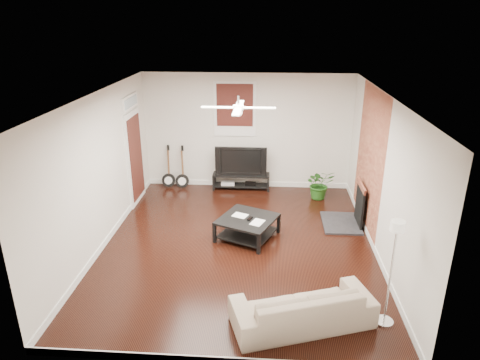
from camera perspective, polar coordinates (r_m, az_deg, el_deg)
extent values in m
cube|color=black|center=(8.21, -0.19, -8.52)|extent=(5.00, 6.00, 0.01)
cube|color=white|center=(7.25, -0.22, 11.10)|extent=(5.00, 6.00, 0.01)
cube|color=silver|center=(10.48, 0.98, 6.39)|extent=(5.00, 0.01, 2.80)
cube|color=silver|center=(4.93, -2.77, -11.53)|extent=(5.00, 0.01, 2.80)
cube|color=silver|center=(8.18, -17.96, 1.06)|extent=(0.01, 6.00, 2.80)
cube|color=silver|center=(7.86, 18.30, 0.21)|extent=(0.01, 6.00, 2.80)
cube|color=brown|center=(8.77, 16.74, 2.53)|extent=(0.02, 2.20, 2.80)
cube|color=black|center=(9.04, 14.34, -3.06)|extent=(0.80, 1.10, 0.92)
cube|color=#3C1310|center=(10.34, -0.69, 9.32)|extent=(1.00, 0.06, 1.30)
cube|color=white|center=(9.91, -13.76, 4.00)|extent=(0.08, 1.00, 2.50)
cube|color=black|center=(10.65, 0.15, -0.19)|extent=(1.39, 0.37, 0.39)
imported|color=black|center=(10.48, 0.16, 2.67)|extent=(1.24, 0.16, 0.72)
cube|color=black|center=(8.37, 0.97, -6.32)|extent=(1.30, 1.30, 0.41)
imported|color=#C7B495|center=(6.27, 8.27, -16.19)|extent=(2.09, 1.34, 0.57)
imported|color=#225919|center=(10.22, 10.49, -0.52)|extent=(0.74, 0.67, 0.72)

